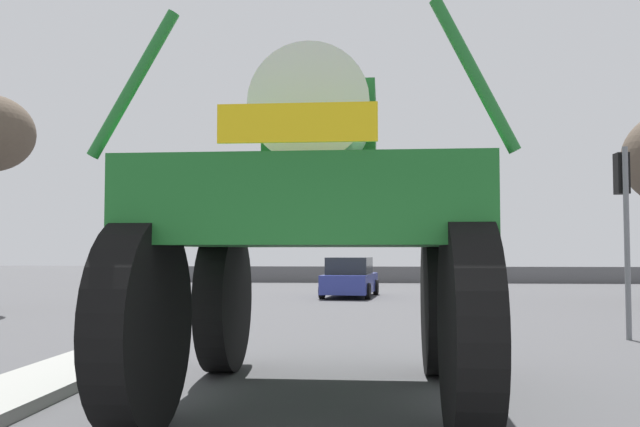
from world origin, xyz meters
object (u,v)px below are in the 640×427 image
at_px(traffic_signal_near_left, 124,209).
at_px(traffic_signal_near_right, 623,199).
at_px(sedan_ahead, 350,278).
at_px(oversize_sprayer, 319,226).

xyz_separation_m(traffic_signal_near_left, traffic_signal_near_right, (10.37, -0.00, 0.16)).
bearing_deg(traffic_signal_near_right, sedan_ahead, 115.52).
bearing_deg(traffic_signal_near_right, traffic_signal_near_left, 179.98).
relative_size(sedan_ahead, traffic_signal_near_left, 1.17).
bearing_deg(traffic_signal_near_right, oversize_sprayer, -132.70).
bearing_deg(oversize_sprayer, traffic_signal_near_left, 37.79).
xyz_separation_m(oversize_sprayer, traffic_signal_near_right, (5.71, 6.19, 0.75)).
xyz_separation_m(sedan_ahead, traffic_signal_near_right, (5.97, -12.51, 2.10)).
bearing_deg(sedan_ahead, traffic_signal_near_right, -148.17).
height_order(sedan_ahead, traffic_signal_near_left, traffic_signal_near_left).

